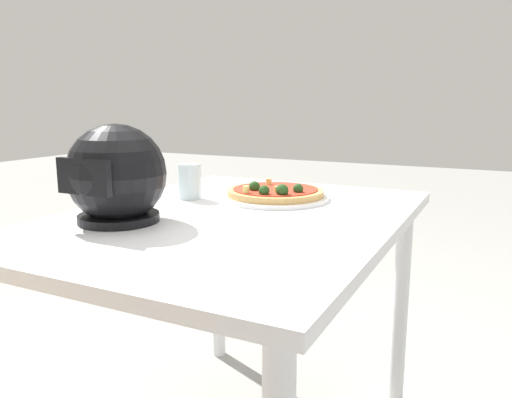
{
  "coord_description": "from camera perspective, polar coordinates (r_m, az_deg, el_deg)",
  "views": [
    {
      "loc": [
        -0.61,
        1.09,
        0.99
      ],
      "look_at": [
        -0.01,
        -0.11,
        0.73
      ],
      "focal_mm": 34.96,
      "sensor_mm": 36.0,
      "label": 1
    }
  ],
  "objects": [
    {
      "name": "pizza",
      "position": [
        1.46,
        2.2,
        0.83
      ],
      "size": [
        0.28,
        0.28,
        0.05
      ],
      "color": "tan",
      "rests_on": "pizza_plate"
    },
    {
      "name": "drinking_glass",
      "position": [
        1.48,
        -7.6,
        2.01
      ],
      "size": [
        0.07,
        0.07,
        0.1
      ],
      "primitive_type": "cylinder",
      "color": "silver",
      "rests_on": "dining_table"
    },
    {
      "name": "motorcycle_helmet",
      "position": [
        1.22,
        -15.68,
        2.55
      ],
      "size": [
        0.23,
        0.23,
        0.23
      ],
      "color": "black",
      "rests_on": "dining_table"
    },
    {
      "name": "pizza_plate",
      "position": [
        1.47,
        2.22,
        0.18
      ],
      "size": [
        0.31,
        0.31,
        0.01
      ],
      "primitive_type": "cylinder",
      "color": "white",
      "rests_on": "dining_table"
    },
    {
      "name": "dining_table",
      "position": [
        1.3,
        -2.52,
        -5.43
      ],
      "size": [
        0.81,
        1.1,
        0.71
      ],
      "color": "white",
      "rests_on": "ground"
    }
  ]
}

